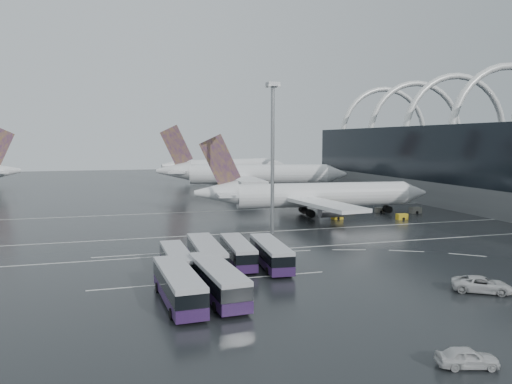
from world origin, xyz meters
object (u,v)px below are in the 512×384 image
object	(u,v)px
airliner_main	(311,196)
van_curve_a	(482,284)
bus_row_near_a	(177,261)
bus_row_far_b	(217,280)
gse_cart_belly_b	(380,210)
gse_cart_belly_c	(337,216)
gse_cart_belly_e	(349,205)
airliner_gate_c	(225,167)
bus_row_near_b	(206,255)
van_curve_b	(467,357)
bus_row_near_c	(238,252)
bus_row_near_d	(271,253)
floodlight_mast	(273,139)
bus_row_far_a	(178,285)
gse_cart_belly_d	(415,210)
gse_cart_belly_a	(402,217)
airliner_gate_b	(249,175)

from	to	relation	value
airliner_main	van_curve_a	xyz separation A→B (m)	(-3.13, -55.52, -3.57)
bus_row_near_a	bus_row_far_b	bearing A→B (deg)	-165.44
gse_cart_belly_b	gse_cart_belly_c	xyz separation A→B (m)	(-13.41, -5.96, 0.05)
bus_row_near_a	gse_cart_belly_e	world-z (taller)	bus_row_near_a
bus_row_far_b	van_curve_a	size ratio (longest dim) A/B	2.28
airliner_gate_c	bus_row_near_b	size ratio (longest dim) A/B	4.12
van_curve_b	gse_cart_belly_b	world-z (taller)	van_curve_b
airliner_gate_c	van_curve_b	xyz separation A→B (m)	(-20.90, -171.31, -4.48)
bus_row_near_a	bus_row_near_c	xyz separation A→B (m)	(8.39, 2.55, 0.03)
van_curve_b	gse_cart_belly_c	distance (m)	67.87
bus_row_near_d	floodlight_mast	bearing A→B (deg)	-14.65
airliner_gate_c	bus_row_far_a	size ratio (longest dim) A/B	4.15
bus_row_near_d	gse_cart_belly_b	xyz separation A→B (m)	(38.68, 39.11, -1.18)
bus_row_near_b	gse_cart_belly_d	xyz separation A→B (m)	(53.98, 34.68, -1.20)
floodlight_mast	gse_cart_belly_d	xyz separation A→B (m)	(38.39, 14.10, -15.79)
bus_row_near_d	bus_row_near_a	bearing A→B (deg)	94.75
bus_row_far_a	gse_cart_belly_c	xyz separation A→B (m)	(38.72, 44.48, -1.23)
airliner_main	bus_row_near_c	distance (m)	44.37
van_curve_a	gse_cart_belly_b	bearing A→B (deg)	12.79
bus_row_near_b	van_curve_b	bearing A→B (deg)	-156.94
bus_row_near_d	gse_cart_belly_b	bearing A→B (deg)	-40.67
airliner_main	gse_cart_belly_a	distance (m)	19.30
bus_row_far_b	van_curve_b	distance (m)	25.20
bus_row_near_b	gse_cart_belly_e	bearing A→B (deg)	-41.69
floodlight_mast	gse_cart_belly_d	size ratio (longest dim) A/B	10.60
gse_cart_belly_b	gse_cart_belly_c	distance (m)	14.67
bus_row_near_a	airliner_gate_b	bearing A→B (deg)	-21.58
gse_cart_belly_e	gse_cart_belly_a	bearing A→B (deg)	-84.18
bus_row_far_a	gse_cart_belly_e	size ratio (longest dim) A/B	6.32
gse_cart_belly_c	bus_row_near_d	bearing A→B (deg)	-127.32
van_curve_a	floodlight_mast	xyz separation A→B (m)	(-11.23, 38.55, 15.61)
van_curve_b	gse_cart_belly_d	distance (m)	78.78
van_curve_a	gse_cart_belly_c	size ratio (longest dim) A/B	2.70
gse_cart_belly_a	gse_cart_belly_e	world-z (taller)	gse_cart_belly_a
airliner_gate_c	gse_cart_belly_c	bearing A→B (deg)	-108.96
bus_row_far_b	van_curve_a	distance (m)	28.54
bus_row_near_c	bus_row_near_d	size ratio (longest dim) A/B	0.96
airliner_main	gse_cart_belly_d	size ratio (longest dim) A/B	21.10
bus_row_near_b	van_curve_b	distance (m)	35.13
bus_row_far_a	van_curve_b	distance (m)	27.21
bus_row_far_b	gse_cart_belly_a	size ratio (longest dim) A/B	6.26
airliner_gate_c	floodlight_mast	bearing A→B (deg)	-117.59
bus_row_near_c	airliner_gate_b	bearing A→B (deg)	-12.96
bus_row_near_c	gse_cart_belly_a	bearing A→B (deg)	-54.28
gse_cart_belly_a	gse_cart_belly_e	xyz separation A→B (m)	(-2.00, 19.62, -0.01)
airliner_main	airliner_gate_b	distance (m)	53.85
bus_row_near_a	van_curve_a	size ratio (longest dim) A/B	2.00
airliner_gate_b	gse_cart_belly_b	xyz separation A→B (m)	(16.11, -53.34, -4.73)
bus_row_near_d	airliner_gate_c	bearing A→B (deg)	-6.38
airliner_main	airliner_gate_b	bearing A→B (deg)	94.26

